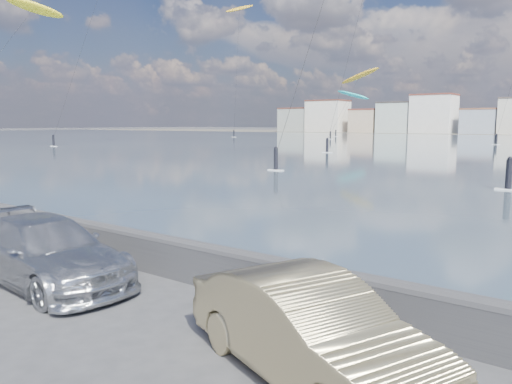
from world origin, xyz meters
The scene contains 8 objects.
ground centered at (0.00, 0.00, 0.00)m, with size 700.00×700.00×0.00m, color #333335.
seawall centered at (0.00, 2.70, 0.58)m, with size 400.00×0.36×1.08m.
car_silver centered at (-2.83, 0.51, 0.81)m, with size 2.26×5.56×1.61m, color #B9BCC2.
car_champagne centered at (4.72, 0.38, 0.80)m, with size 1.69×4.83×1.59m, color tan.
kitesurfer_0 centered at (-45.76, 108.83, 15.16)m, with size 10.28×8.91×17.43m.
kitesurfer_5 centered at (-57.96, 130.51, 11.95)m, with size 10.24×10.35×14.10m.
kitesurfer_6 centered at (-63.04, 35.18, 20.25)m, with size 8.10×17.70×22.55m.
kitesurfer_10 centered at (-82.71, 108.16, 35.13)m, with size 7.52×10.56×37.61m.
Camera 1 is at (8.41, -5.92, 3.92)m, focal length 35.00 mm.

